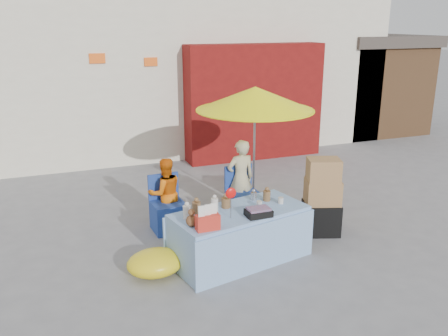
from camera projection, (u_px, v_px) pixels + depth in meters
name	position (u px, v px, depth m)	size (l,w,h in m)	color
ground	(233.00, 247.00, 6.73)	(80.00, 80.00, 0.00)	slate
backdrop	(148.00, 20.00, 12.69)	(14.00, 8.00, 7.80)	silver
market_table	(239.00, 235.00, 6.30)	(1.97, 1.22, 1.11)	#90B2E7
chair_left	(168.00, 214.00, 7.24)	(0.51, 0.50, 0.85)	navy
chair_right	(243.00, 204.00, 7.66)	(0.51, 0.50, 0.85)	navy
vendor_orange	(165.00, 193.00, 7.27)	(0.54, 0.42, 1.11)	orange
vendor_beige	(241.00, 178.00, 7.66)	(0.47, 0.31, 1.28)	#C3B88A
umbrella	(255.00, 99.00, 7.53)	(1.90, 1.90, 2.09)	gray
box_stack	(322.00, 199.00, 7.04)	(0.64, 0.58, 1.17)	black
tarp_bundle	(155.00, 263.00, 5.97)	(0.72, 0.58, 0.33)	yellow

